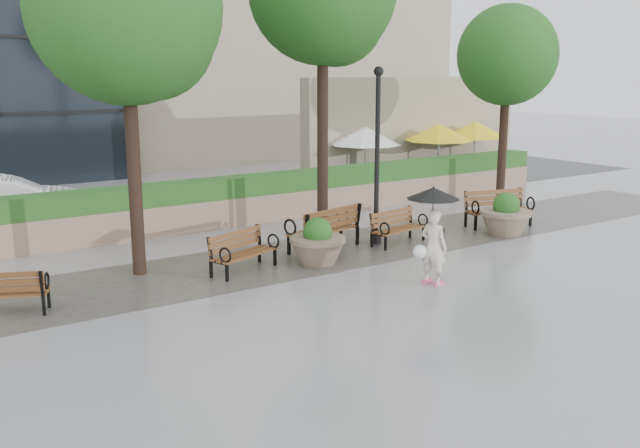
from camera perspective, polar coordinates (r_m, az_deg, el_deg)
ground at (r=14.41m, az=5.51°, el=-5.02°), size 100.00×100.00×0.00m
cobble_strip at (r=16.73m, az=-1.06°, el=-2.50°), size 28.00×3.20×0.01m
hedge_wall at (r=19.98m, az=-7.36°, el=1.77°), size 24.00×0.80×1.35m
cafe_wall at (r=27.64m, az=7.58°, el=7.45°), size 10.00×0.60×4.00m
cafe_hedge at (r=25.87m, az=9.89°, el=3.59°), size 8.00×0.50×0.90m
asphalt_street at (r=23.68m, az=-11.72°, el=1.62°), size 40.00×7.00×0.00m
bench_0 at (r=13.90m, az=-24.03°, el=-5.65°), size 1.64×1.20×0.82m
bench_1 at (r=15.41m, az=-6.13°, el=-2.89°), size 1.73×1.15×0.87m
bench_2 at (r=17.15m, az=0.35°, el=-1.07°), size 2.07×1.20×1.05m
bench_3 at (r=17.85m, az=6.27°, el=-0.83°), size 1.64×0.88×0.84m
bench_4 at (r=20.33m, az=14.07°, el=0.62°), size 1.96×1.19×0.99m
planter_left at (r=15.92m, az=-0.19°, el=-1.75°), size 1.26×1.26×1.06m
planter_right at (r=19.33m, az=14.63°, el=0.44°), size 1.35×1.35×1.13m
lamppost at (r=17.55m, az=4.58°, el=4.55°), size 0.28×0.28×4.35m
tree_0 at (r=15.27m, az=-14.84°, el=15.83°), size 3.87×3.85×7.39m
tree_2 at (r=24.03m, az=14.86°, el=12.62°), size 3.30×3.17×6.30m
patio_umb_white at (r=25.01m, az=3.65°, el=7.01°), size 2.50×2.50×2.30m
patio_umb_yellow_a at (r=26.73m, az=9.50°, el=7.20°), size 2.50×2.50×2.30m
patio_umb_yellow_b at (r=28.31m, az=12.32°, el=7.37°), size 2.50×2.50×2.30m
car_right at (r=21.54m, az=-23.73°, el=1.67°), size 4.43×2.25×1.39m
pedestrian at (r=14.41m, az=9.04°, el=-0.16°), size 1.08×1.08×1.98m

